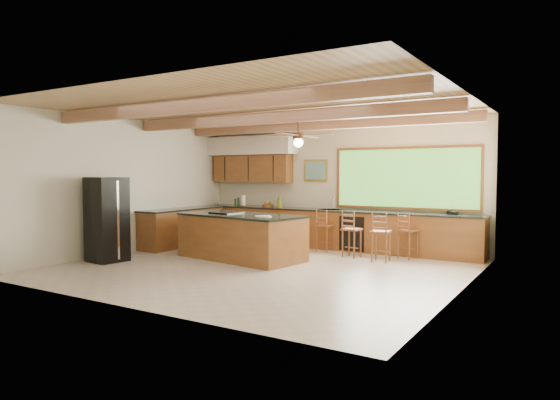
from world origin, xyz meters
The scene contains 9 objects.
ground centered at (0.00, 0.00, 0.00)m, with size 7.20×7.20×0.00m, color #C4B1A2.
room_shell centered at (-0.17, 0.65, 2.21)m, with size 7.27×6.54×3.02m.
counter_run centered at (-0.82, 2.52, 0.46)m, with size 7.12×3.10×1.25m.
island centered at (-0.92, 0.60, 0.47)m, with size 2.83×1.66×0.95m.
refrigerator centered at (-3.05, -1.06, 0.85)m, with size 0.73×0.71×1.70m.
bar_stool_a centered at (0.10, 2.40, 0.57)m, with size 0.38×0.38×0.96m.
bar_stool_b centered at (1.68, 1.75, 0.60)m, with size 0.40×0.40×1.01m.
bar_stool_c centered at (0.97, 1.92, 0.59)m, with size 0.39×0.39×0.99m.
bar_stool_d centered at (2.02, 2.40, 0.58)m, with size 0.44×0.44×0.98m.
Camera 1 is at (5.17, -7.75, 1.79)m, focal length 32.00 mm.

